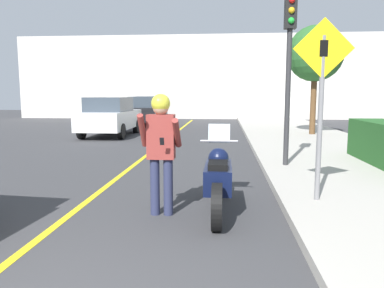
# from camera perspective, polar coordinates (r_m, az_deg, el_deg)

# --- Properties ---
(road_center_line) EXTENTS (0.12, 36.00, 0.01)m
(road_center_line) POSITION_cam_1_polar(r_m,az_deg,el_deg) (8.83, -10.22, -4.25)
(road_center_line) COLOR yellow
(road_center_line) RESTS_ON ground
(building_backdrop) EXTENTS (28.00, 1.20, 6.14)m
(building_backdrop) POSITION_cam_1_polar(r_m,az_deg,el_deg) (28.42, 1.59, 10.11)
(building_backdrop) COLOR beige
(building_backdrop) RESTS_ON ground
(motorcycle) EXTENTS (0.62, 2.25, 1.30)m
(motorcycle) POSITION_cam_1_polar(r_m,az_deg,el_deg) (5.76, 4.00, -5.34)
(motorcycle) COLOR black
(motorcycle) RESTS_ON ground
(person_biker) EXTENTS (0.59, 0.49, 1.80)m
(person_biker) POSITION_cam_1_polar(r_m,az_deg,el_deg) (5.49, -4.75, 0.47)
(person_biker) COLOR #282D4C
(person_biker) RESTS_ON ground
(crossing_sign) EXTENTS (0.91, 0.08, 2.79)m
(crossing_sign) POSITION_cam_1_polar(r_m,az_deg,el_deg) (6.08, 19.12, 7.40)
(crossing_sign) COLOR slate
(crossing_sign) RESTS_ON sidewalk_curb
(traffic_light) EXTENTS (0.26, 0.30, 3.88)m
(traffic_light) POSITION_cam_1_polar(r_m,az_deg,el_deg) (9.03, 14.62, 13.91)
(traffic_light) COLOR #2D2D30
(traffic_light) RESTS_ON sidewalk_curb
(street_tree) EXTENTS (2.28, 2.28, 4.47)m
(street_tree) POSITION_cam_1_polar(r_m,az_deg,el_deg) (16.57, 18.28, 12.88)
(street_tree) COLOR brown
(street_tree) RESTS_ON sidewalk_curb
(parked_car_white) EXTENTS (1.88, 4.20, 1.68)m
(parked_car_white) POSITION_cam_1_polar(r_m,az_deg,el_deg) (16.74, -12.35, 4.16)
(parked_car_white) COLOR black
(parked_car_white) RESTS_ON ground
(parked_car_black) EXTENTS (1.88, 4.20, 1.68)m
(parked_car_black) POSITION_cam_1_polar(r_m,az_deg,el_deg) (21.98, -6.98, 5.04)
(parked_car_black) COLOR black
(parked_car_black) RESTS_ON ground
(parked_car_blue) EXTENTS (1.88, 4.20, 1.68)m
(parked_car_blue) POSITION_cam_1_polar(r_m,az_deg,el_deg) (28.04, -6.34, 5.57)
(parked_car_blue) COLOR black
(parked_car_blue) RESTS_ON ground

